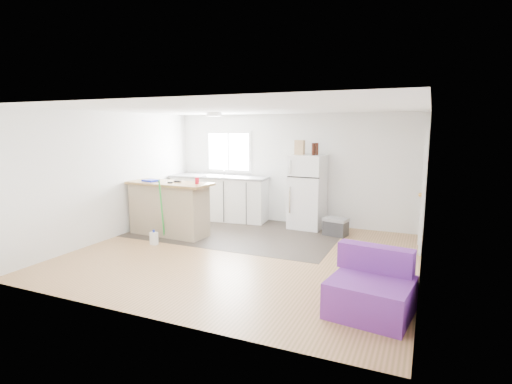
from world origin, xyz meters
TOP-DOWN VIEW (x-y plane):
  - room at (0.00, 0.00)m, footprint 5.51×5.01m
  - vinyl_zone at (-0.73, 1.25)m, footprint 4.05×2.50m
  - window at (-1.55, 2.49)m, footprint 1.18×0.06m
  - interior_door at (2.72, 1.55)m, footprint 0.11×0.92m
  - ceiling_fixture at (-1.20, 1.20)m, footprint 0.30×0.30m
  - kitchen_cabinets at (-1.62, 2.15)m, footprint 2.33×0.91m
  - peninsula at (-1.87, 0.54)m, footprint 1.75×0.75m
  - refrigerator at (0.46, 2.16)m, footprint 0.72×0.68m
  - cooler at (1.16, 1.79)m, footprint 0.51×0.40m
  - purple_seat at (2.26, -1.36)m, footprint 0.98×0.94m
  - cleaner_jug at (-1.72, -0.16)m, footprint 0.13×0.10m
  - mop at (-1.83, 0.07)m, footprint 0.25×0.32m
  - red_cup at (-1.24, 0.58)m, footprint 0.10×0.10m
  - blue_tray at (-2.26, 0.50)m, footprint 0.34×0.28m
  - tool_a at (-1.71, 0.62)m, footprint 0.14×0.06m
  - tool_b at (-1.75, 0.44)m, footprint 0.10×0.05m
  - cardboard_box at (0.29, 2.14)m, footprint 0.21×0.13m
  - bottle_left at (0.60, 2.08)m, footprint 0.08×0.08m
  - bottle_right at (0.65, 2.15)m, footprint 0.08×0.08m

SIDE VIEW (x-z plane):
  - vinyl_zone at x=-0.73m, z-range 0.00..0.00m
  - cleaner_jug at x=-1.72m, z-range -0.02..0.26m
  - cooler at x=1.16m, z-range 0.00..0.35m
  - mop at x=-1.83m, z-range -0.35..0.82m
  - purple_seat at x=2.26m, z-range -0.10..0.62m
  - kitchen_cabinets at x=-1.62m, z-range -0.14..1.17m
  - peninsula at x=-1.87m, z-range 0.01..1.06m
  - refrigerator at x=0.46m, z-range 0.00..1.55m
  - interior_door at x=2.72m, z-range -0.03..2.07m
  - tool_b at x=-1.75m, z-range 1.05..1.08m
  - tool_a at x=-1.71m, z-range 1.05..1.08m
  - blue_tray at x=-2.26m, z-range 1.05..1.09m
  - red_cup at x=-1.24m, z-range 1.05..1.17m
  - room at x=0.00m, z-range -0.01..2.41m
  - window at x=-1.55m, z-range 1.06..2.04m
  - bottle_left at x=0.60m, z-range 1.55..1.80m
  - bottle_right at x=0.65m, z-range 1.55..1.80m
  - cardboard_box at x=0.29m, z-range 1.55..1.85m
  - ceiling_fixture at x=-1.20m, z-range 2.32..2.40m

